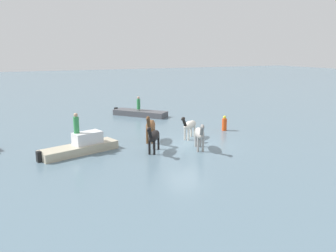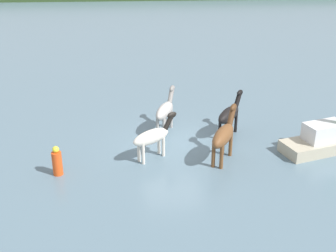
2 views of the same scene
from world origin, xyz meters
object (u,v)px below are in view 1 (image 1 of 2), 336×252
(boat_launch_far, at_px, (81,148))
(person_helmsman_aft, at_px, (138,103))
(buoy_channel_marker, at_px, (224,124))
(person_spotter_bow, at_px, (76,124))
(horse_chestnut_trailing, at_px, (200,134))
(horse_dun_straggler, at_px, (189,125))
(horse_rear_stallion, at_px, (150,126))
(boat_skiff_near, at_px, (140,114))
(horse_dark_mare, at_px, (154,136))

(boat_launch_far, height_order, person_helmsman_aft, person_helmsman_aft)
(buoy_channel_marker, bearing_deg, boat_launch_far, 6.82)
(boat_launch_far, bearing_deg, person_spotter_bow, 117.37)
(horse_chestnut_trailing, height_order, horse_dun_straggler, horse_chestnut_trailing)
(horse_rear_stallion, bearing_deg, person_helmsman_aft, -165.94)
(horse_chestnut_trailing, height_order, boat_skiff_near, horse_chestnut_trailing)
(boat_skiff_near, height_order, boat_launch_far, boat_launch_far)
(horse_dark_mare, relative_size, person_helmsman_aft, 1.71)
(horse_dun_straggler, relative_size, boat_skiff_near, 0.41)
(horse_rear_stallion, xyz_separation_m, person_spotter_bow, (4.82, 0.50, 0.67))
(boat_skiff_near, xyz_separation_m, boat_launch_far, (7.05, 9.39, 0.14))
(horse_chestnut_trailing, bearing_deg, person_helmsman_aft, -159.51)
(horse_rear_stallion, distance_m, horse_dark_mare, 2.43)
(boat_skiff_near, distance_m, person_helmsman_aft, 0.98)
(horse_rear_stallion, bearing_deg, horse_dun_straggler, 110.69)
(horse_dark_mare, xyz_separation_m, person_spotter_bow, (4.10, -1.83, 0.76))
(horse_chestnut_trailing, distance_m, horse_rear_stallion, 3.57)
(horse_chestnut_trailing, bearing_deg, boat_launch_far, -86.90)
(horse_rear_stallion, distance_m, person_spotter_bow, 4.89)
(horse_dun_straggler, distance_m, horse_dark_mare, 3.93)
(horse_rear_stallion, xyz_separation_m, boat_skiff_near, (-2.39, -8.73, -0.89))
(boat_skiff_near, distance_m, buoy_channel_marker, 8.95)
(horse_dark_mare, xyz_separation_m, boat_launch_far, (3.94, -1.66, -0.66))
(person_helmsman_aft, xyz_separation_m, person_spotter_bow, (7.13, 9.34, 0.59))
(horse_dun_straggler, height_order, person_helmsman_aft, person_helmsman_aft)
(horse_chestnut_trailing, relative_size, person_spotter_bow, 1.91)
(horse_dark_mare, bearing_deg, horse_dun_straggler, 155.51)
(horse_chestnut_trailing, height_order, boat_launch_far, horse_chestnut_trailing)
(horse_chestnut_trailing, xyz_separation_m, horse_dun_straggler, (-0.67, -2.55, -0.06))
(horse_dun_straggler, bearing_deg, person_helmsman_aft, -124.64)
(buoy_channel_marker, bearing_deg, boat_skiff_near, -64.73)
(person_helmsman_aft, xyz_separation_m, buoy_channel_marker, (-3.90, 8.21, -0.64))
(horse_dark_mare, height_order, person_helmsman_aft, person_helmsman_aft)
(horse_rear_stallion, xyz_separation_m, person_helmsman_aft, (-2.31, -8.85, 0.08))
(boat_launch_far, xyz_separation_m, person_helmsman_aft, (-6.97, -9.51, 0.84))
(horse_chestnut_trailing, xyz_separation_m, boat_skiff_near, (-0.36, -11.66, -0.81))
(horse_dun_straggler, height_order, buoy_channel_marker, horse_dun_straggler)
(horse_dun_straggler, xyz_separation_m, horse_dark_mare, (3.41, 1.94, 0.05))
(buoy_channel_marker, bearing_deg, person_spotter_bow, 5.87)
(horse_dun_straggler, distance_m, person_spotter_bow, 7.56)
(horse_dun_straggler, distance_m, boat_skiff_near, 9.15)
(boat_launch_far, bearing_deg, horse_dark_mare, -39.69)
(boat_skiff_near, bearing_deg, boat_launch_far, -78.04)
(horse_dun_straggler, relative_size, person_helmsman_aft, 1.62)
(horse_dark_mare, distance_m, person_helmsman_aft, 11.58)
(horse_dun_straggler, relative_size, boat_launch_far, 0.40)
(horse_rear_stallion, relative_size, person_helmsman_aft, 1.98)
(horse_rear_stallion, xyz_separation_m, buoy_channel_marker, (-6.21, -0.64, -0.55))
(horse_dark_mare, bearing_deg, horse_rear_stallion, -161.27)
(person_helmsman_aft, bearing_deg, buoy_channel_marker, 115.40)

